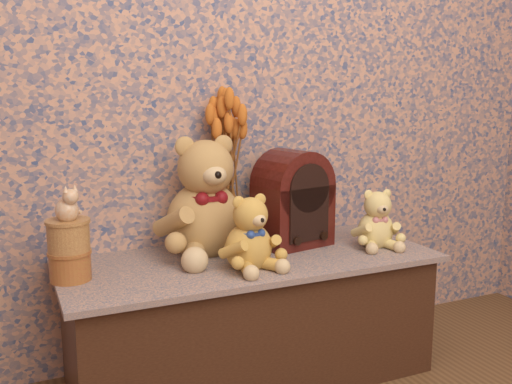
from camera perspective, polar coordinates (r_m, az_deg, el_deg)
display_shelf at (r=2.08m, az=-0.58°, el=-12.43°), size 1.30×0.55×0.45m
teddy_large at (r=2.02m, az=-5.23°, el=0.12°), size 0.37×0.43×0.45m
teddy_medium at (r=1.86m, az=-0.76°, el=-3.70°), size 0.25×0.28×0.26m
teddy_small at (r=2.16m, az=11.94°, el=-2.35°), size 0.23×0.25×0.23m
cathedral_radio at (r=2.13m, az=3.68°, el=-0.57°), size 0.29×0.23×0.36m
ceramic_vase at (r=2.14m, az=-3.08°, el=-2.95°), size 0.13×0.13×0.18m
dried_stalks at (r=2.09m, az=-3.16°, el=5.37°), size 0.30×0.30×0.44m
biscuit_tin_lower at (r=1.85m, az=-18.11°, el=-7.06°), size 0.16×0.16×0.09m
biscuit_tin_upper at (r=1.82m, az=-18.27°, el=-4.23°), size 0.15×0.15×0.10m
cat_figurine at (r=1.80m, az=-18.46°, el=-0.98°), size 0.11×0.12×0.11m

